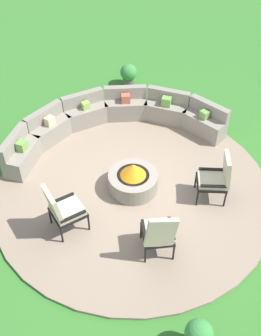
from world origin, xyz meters
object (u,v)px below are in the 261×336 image
Objects in this scene: curved_stone_bench at (111,121)px; potted_plant_1 at (129,74)px; lounge_chair_back_left at (217,177)px; lounge_chair_front_left at (62,209)px; lounge_chair_front_right at (159,233)px; fire_pit at (133,179)px.

potted_plant_1 is at bearing 64.22° from curved_stone_bench.
lounge_chair_front_left is at bearing 108.40° from lounge_chair_back_left.
curved_stone_bench is 4.64× the size of lounge_chair_front_left.
lounge_chair_back_left is at bearing -83.02° from potted_plant_1.
lounge_chair_front_right is (1.51, -0.97, 0.00)m from lounge_chair_front_left.
lounge_chair_front_right reaches higher than lounge_chair_back_left.
lounge_chair_front_right reaches higher than potted_plant_1.
curved_stone_bench is 8.34× the size of potted_plant_1.
curved_stone_bench reaches higher than fire_pit.
lounge_chair_front_left reaches higher than lounge_chair_back_left.
curved_stone_bench is (-0.02, 1.95, 0.06)m from fire_pit.
lounge_chair_front_left is at bearing -117.92° from potted_plant_1.
curved_stone_bench is 3.03m from lounge_chair_back_left.
fire_pit is 4.08m from potted_plant_1.
lounge_chair_front_right reaches higher than curved_stone_bench.
curved_stone_bench is 2.24m from potted_plant_1.
potted_plant_1 is at bearing 88.37° from lounge_chair_front_right.
lounge_chair_front_right is 5.70m from potted_plant_1.
lounge_chair_front_left is 1.80× the size of potted_plant_1.
curved_stone_bench is at bearing -115.78° from potted_plant_1.
lounge_chair_front_left reaches higher than fire_pit.
fire_pit is at bearing -103.53° from potted_plant_1.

